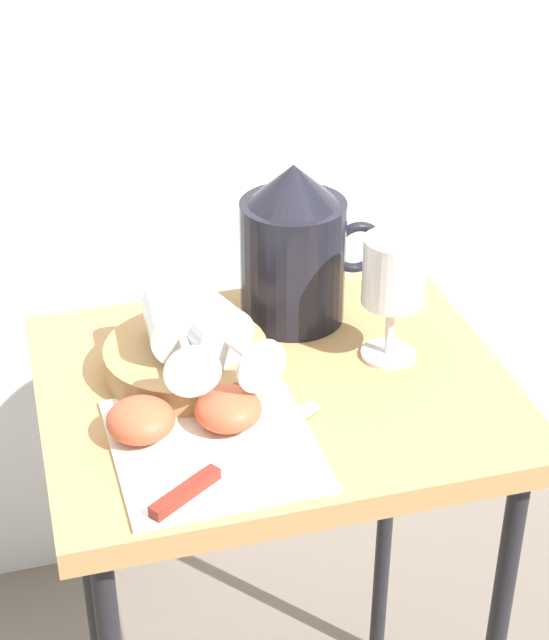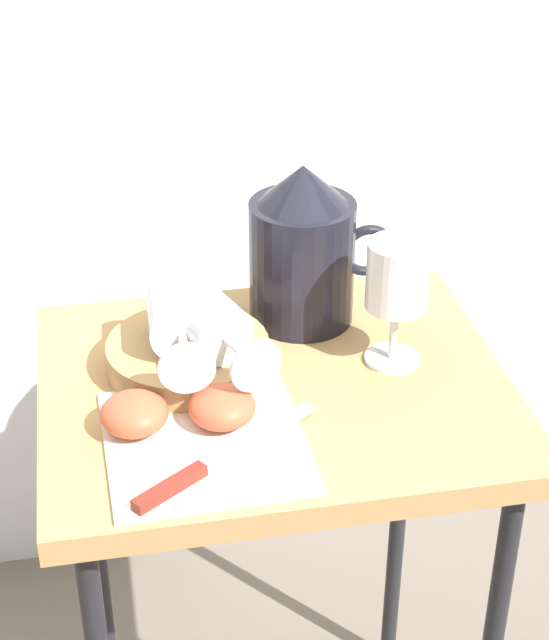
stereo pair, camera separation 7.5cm
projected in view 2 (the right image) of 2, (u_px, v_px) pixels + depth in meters
The scene contains 10 objects.
table at pixel (274, 438), 1.22m from camera, with size 0.52×0.43×0.70m.
linen_napkin at pixel (205, 441), 1.08m from camera, with size 0.20×0.21×0.00m, color silver.
basket_tray at pixel (188, 356), 1.19m from camera, with size 0.18×0.18×0.04m, color #AD8451.
pitcher at pixel (303, 258), 1.26m from camera, with size 0.18×0.13×0.20m.
wine_glass_upright at pixel (397, 283), 1.16m from camera, with size 0.07×0.07×0.15m.
wine_glass_tipped_near at pixel (211, 324), 1.15m from camera, with size 0.11×0.16×0.07m.
wine_glass_tipped_far at pixel (180, 318), 1.16m from camera, with size 0.07×0.15×0.07m.
apple_half_left at pixel (134, 414), 1.09m from camera, with size 0.07×0.07×0.04m, color #C15133.
apple_half_right at pixel (222, 407), 1.10m from camera, with size 0.07×0.07×0.04m, color #C15133.
knife at pixel (202, 470), 1.03m from camera, with size 0.21×0.15×0.01m.
Camera 2 is at (-0.18, -0.96, 1.37)m, focal length 58.97 mm.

